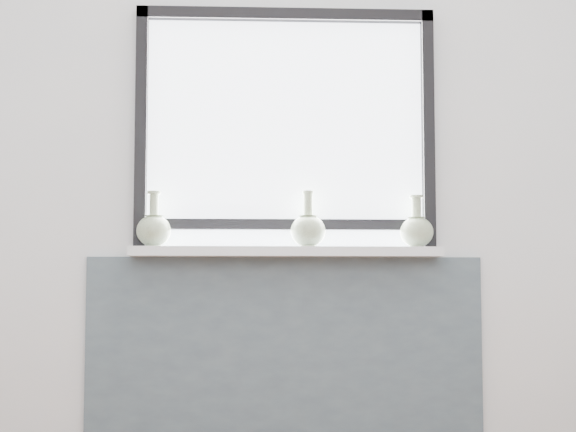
{
  "coord_description": "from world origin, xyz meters",
  "views": [
    {
      "loc": [
        -0.17,
        -2.03,
        0.73
      ],
      "look_at": [
        0.0,
        1.55,
        1.02
      ],
      "focal_mm": 55.0,
      "sensor_mm": 36.0,
      "label": 1
    }
  ],
  "objects_px": {
    "windowsill": "(286,252)",
    "vase_a": "(154,229)",
    "vase_c": "(417,230)",
    "vase_b": "(308,229)"
  },
  "relations": [
    {
      "from": "vase_a",
      "to": "vase_b",
      "type": "relative_size",
      "value": 0.97
    },
    {
      "from": "vase_a",
      "to": "vase_b",
      "type": "height_order",
      "value": "vase_b"
    },
    {
      "from": "windowsill",
      "to": "vase_b",
      "type": "distance_m",
      "value": 0.14
    },
    {
      "from": "windowsill",
      "to": "vase_a",
      "type": "bearing_deg",
      "value": -178.96
    },
    {
      "from": "windowsill",
      "to": "vase_b",
      "type": "relative_size",
      "value": 5.47
    },
    {
      "from": "vase_b",
      "to": "vase_c",
      "type": "xyz_separation_m",
      "value": [
        0.47,
        -0.01,
        -0.0
      ]
    },
    {
      "from": "vase_a",
      "to": "windowsill",
      "type": "bearing_deg",
      "value": 1.04
    },
    {
      "from": "windowsill",
      "to": "vase_c",
      "type": "height_order",
      "value": "vase_c"
    },
    {
      "from": "vase_b",
      "to": "vase_c",
      "type": "height_order",
      "value": "vase_b"
    },
    {
      "from": "vase_c",
      "to": "vase_a",
      "type": "bearing_deg",
      "value": -179.57
    }
  ]
}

